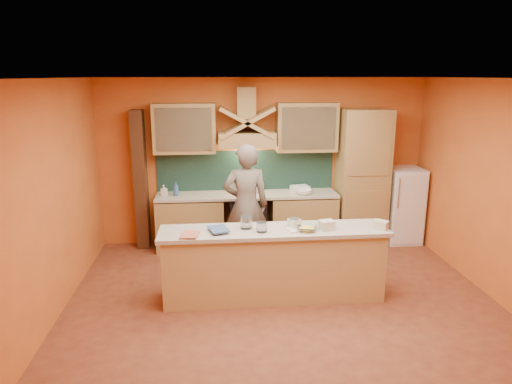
{
  "coord_description": "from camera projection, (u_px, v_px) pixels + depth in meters",
  "views": [
    {
      "loc": [
        -0.84,
        -5.12,
        2.83
      ],
      "look_at": [
        -0.27,
        0.9,
        1.28
      ],
      "focal_mm": 32.0,
      "sensor_mm": 36.0,
      "label": 1
    }
  ],
  "objects": [
    {
      "name": "floor",
      "position": [
        284.0,
        308.0,
        5.72
      ],
      "size": [
        5.5,
        5.0,
        0.01
      ],
      "primitive_type": "cube",
      "color": "brown",
      "rests_on": "ground"
    },
    {
      "name": "ceiling",
      "position": [
        288.0,
        78.0,
        5.02
      ],
      "size": [
        5.5,
        5.0,
        0.01
      ],
      "primitive_type": "cube",
      "color": "white",
      "rests_on": "wall_back"
    },
    {
      "name": "wall_back",
      "position": [
        263.0,
        162.0,
        7.78
      ],
      "size": [
        5.5,
        0.02,
        2.8
      ],
      "primitive_type": "cube",
      "color": "orange",
      "rests_on": "floor"
    },
    {
      "name": "wall_front",
      "position": [
        347.0,
        303.0,
        2.96
      ],
      "size": [
        5.5,
        0.02,
        2.8
      ],
      "primitive_type": "cube",
      "color": "orange",
      "rests_on": "floor"
    },
    {
      "name": "wall_left",
      "position": [
        44.0,
        207.0,
        5.12
      ],
      "size": [
        0.02,
        5.0,
        2.8
      ],
      "primitive_type": "cube",
      "color": "orange",
      "rests_on": "floor"
    },
    {
      "name": "wall_right",
      "position": [
        507.0,
        195.0,
        5.62
      ],
      "size": [
        0.02,
        5.0,
        2.8
      ],
      "primitive_type": "cube",
      "color": "orange",
      "rests_on": "floor"
    },
    {
      "name": "base_cabinet_left",
      "position": [
        191.0,
        223.0,
        7.62
      ],
      "size": [
        1.1,
        0.6,
        0.86
      ],
      "primitive_type": "cube",
      "color": "#A7854C",
      "rests_on": "floor"
    },
    {
      "name": "base_cabinet_right",
      "position": [
        303.0,
        220.0,
        7.79
      ],
      "size": [
        1.1,
        0.6,
        0.86
      ],
      "primitive_type": "cube",
      "color": "#A7854C",
      "rests_on": "floor"
    },
    {
      "name": "counter_top",
      "position": [
        247.0,
        195.0,
        7.59
      ],
      "size": [
        3.0,
        0.62,
        0.04
      ],
      "primitive_type": "cube",
      "color": "#B8AF9C",
      "rests_on": "base_cabinet_left"
    },
    {
      "name": "stove",
      "position": [
        247.0,
        221.0,
        7.7
      ],
      "size": [
        0.6,
        0.58,
        0.9
      ],
      "primitive_type": "cube",
      "color": "black",
      "rests_on": "floor"
    },
    {
      "name": "backsplash",
      "position": [
        246.0,
        171.0,
        7.78
      ],
      "size": [
        3.0,
        0.03,
        0.7
      ],
      "primitive_type": "cube",
      "color": "#16322A",
      "rests_on": "wall_back"
    },
    {
      "name": "range_hood",
      "position": [
        247.0,
        139.0,
        7.41
      ],
      "size": [
        0.92,
        0.5,
        0.24
      ],
      "primitive_type": "cube",
      "color": "#A7854C",
      "rests_on": "wall_back"
    },
    {
      "name": "hood_chimney",
      "position": [
        246.0,
        103.0,
        7.36
      ],
      "size": [
        0.3,
        0.3,
        0.5
      ],
      "primitive_type": "cube",
      "color": "#A7854C",
      "rests_on": "wall_back"
    },
    {
      "name": "upper_cabinet_left",
      "position": [
        184.0,
        128.0,
        7.34
      ],
      "size": [
        1.0,
        0.35,
        0.8
      ],
      "primitive_type": "cube",
      "color": "#A7854C",
      "rests_on": "wall_back"
    },
    {
      "name": "upper_cabinet_right",
      "position": [
        307.0,
        127.0,
        7.53
      ],
      "size": [
        1.0,
        0.35,
        0.8
      ],
      "primitive_type": "cube",
      "color": "#A7854C",
      "rests_on": "wall_back"
    },
    {
      "name": "pantry_column",
      "position": [
        362.0,
        178.0,
        7.7
      ],
      "size": [
        0.8,
        0.6,
        2.3
      ],
      "primitive_type": "cube",
      "color": "#A7854C",
      "rests_on": "floor"
    },
    {
      "name": "fridge",
      "position": [
        402.0,
        205.0,
        7.89
      ],
      "size": [
        0.58,
        0.6,
        1.3
      ],
      "primitive_type": "cube",
      "color": "white",
      "rests_on": "floor"
    },
    {
      "name": "trim_column_left",
      "position": [
        141.0,
        180.0,
        7.51
      ],
      "size": [
        0.2,
        0.3,
        2.3
      ],
      "primitive_type": "cube",
      "color": "#472816",
      "rests_on": "floor"
    },
    {
      "name": "island_body",
      "position": [
        274.0,
        266.0,
        5.89
      ],
      "size": [
        2.8,
        0.55,
        0.88
      ],
      "primitive_type": "cube",
      "color": "tan",
      "rests_on": "floor"
    },
    {
      "name": "island_top",
      "position": [
        274.0,
        231.0,
        5.77
      ],
      "size": [
        2.9,
        0.62,
        0.05
      ],
      "primitive_type": "cube",
      "color": "#B8AF9C",
      "rests_on": "island_body"
    },
    {
      "name": "person",
      "position": [
        246.0,
        205.0,
        6.85
      ],
      "size": [
        0.7,
        0.48,
        1.87
      ],
      "primitive_type": "imported",
      "rotation": [
        0.0,
        0.0,
        3.19
      ],
      "color": "#70665B",
      "rests_on": "floor"
    },
    {
      "name": "pot_large",
      "position": [
        245.0,
        191.0,
        7.53
      ],
      "size": [
        0.27,
        0.27,
        0.15
      ],
      "primitive_type": "cylinder",
      "rotation": [
        0.0,
        0.0,
        0.13
      ],
      "color": "silver",
      "rests_on": "stove"
    },
    {
      "name": "pot_small",
      "position": [
        253.0,
        190.0,
        7.64
      ],
      "size": [
        0.22,
        0.22,
        0.14
      ],
      "primitive_type": "cylinder",
      "rotation": [
        0.0,
        0.0,
        0.17
      ],
      "color": "#B2B3B9",
      "rests_on": "stove"
    },
    {
      "name": "soap_bottle_a",
      "position": [
        164.0,
        190.0,
        7.43
      ],
      "size": [
        0.11,
        0.11,
        0.18
      ],
      "primitive_type": "imported",
      "rotation": [
        0.0,
        0.0,
        -0.38
      ],
      "color": "white",
      "rests_on": "counter_top"
    },
    {
      "name": "soap_bottle_b",
      "position": [
        176.0,
        189.0,
        7.43
      ],
      "size": [
        0.13,
        0.13,
        0.23
      ],
      "primitive_type": "imported",
      "rotation": [
        0.0,
        0.0,
        0.64
      ],
      "color": "#375C99",
      "rests_on": "counter_top"
    },
    {
      "name": "bowl_back",
      "position": [
        304.0,
        192.0,
        7.53
      ],
      "size": [
        0.34,
        0.34,
        0.08
      ],
      "primitive_type": "imported",
      "rotation": [
        0.0,
        0.0,
        -0.39
      ],
      "color": "white",
      "rests_on": "counter_top"
    },
    {
      "name": "dish_rack",
      "position": [
        300.0,
        189.0,
        7.69
      ],
      "size": [
        0.33,
        0.28,
        0.1
      ],
      "primitive_type": "cube",
      "rotation": [
        0.0,
        0.0,
        0.21
      ],
      "color": "white",
      "rests_on": "counter_top"
    },
    {
      "name": "book_lower",
      "position": [
        182.0,
        235.0,
        5.52
      ],
      "size": [
        0.25,
        0.3,
        0.03
      ],
      "primitive_type": "imported",
      "rotation": [
        0.0,
        0.0,
        -0.16
      ],
      "color": "#C25F45",
      "rests_on": "island_top"
    },
    {
      "name": "book_upper",
      "position": [
        210.0,
        230.0,
        5.62
      ],
      "size": [
        0.29,
        0.35,
        0.02
      ],
      "primitive_type": "imported",
      "rotation": [
        0.0,
        0.0,
        0.27
      ],
      "color": "#3C5784",
      "rests_on": "island_top"
    },
    {
      "name": "jar_large",
      "position": [
        246.0,
        222.0,
        5.77
      ],
      "size": [
        0.19,
        0.19,
        0.16
      ],
      "primitive_type": "cylinder",
      "rotation": [
        0.0,
        0.0,
        0.43
      ],
      "color": "silver",
      "rests_on": "island_top"
    },
    {
      "name": "jar_small",
      "position": [
        262.0,
        227.0,
        5.64
      ],
      "size": [
        0.16,
        0.16,
        0.12
      ],
      "primitive_type": "cylinder",
      "rotation": [
        0.0,
        0.0,
        0.3
      ],
      "color": "silver",
      "rests_on": "island_top"
    },
    {
      "name": "kitchen_scale",
      "position": [
        294.0,
        223.0,
        5.82
      ],
      "size": [
        0.17,
        0.17,
        0.11
      ],
      "primitive_type": "cube",
      "rotation": [
        0.0,
        0.0,
        0.36
      ],
      "color": "white",
      "rests_on": "island_top"
    },
    {
      "name": "mixing_bowl",
      "position": [
        307.0,
        228.0,
        5.7
      ],
      "size": [
        0.32,
        0.32,
        0.06
      ],
      "primitive_type": "imported",
      "rotation": [
        0.0,
        0.0,
        -0.32
      ],
      "color": "silver",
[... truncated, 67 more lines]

